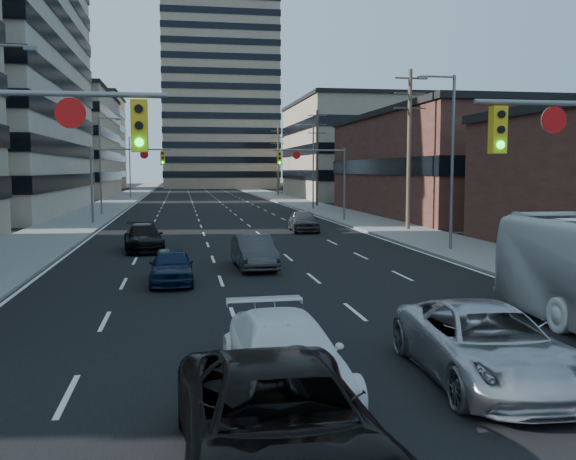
# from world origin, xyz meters

# --- Properties ---
(road_surface) EXTENTS (18.00, 300.00, 0.02)m
(road_surface) POSITION_xyz_m (0.00, 130.00, 0.01)
(road_surface) COLOR black
(road_surface) RESTS_ON ground
(sidewalk_left) EXTENTS (5.00, 300.00, 0.15)m
(sidewalk_left) POSITION_xyz_m (-11.50, 130.00, 0.07)
(sidewalk_left) COLOR slate
(sidewalk_left) RESTS_ON ground
(sidewalk_right) EXTENTS (5.00, 300.00, 0.15)m
(sidewalk_right) POSITION_xyz_m (11.50, 130.00, 0.07)
(sidewalk_right) COLOR slate
(sidewalk_right) RESTS_ON ground
(office_left_far) EXTENTS (20.00, 30.00, 16.00)m
(office_left_far) POSITION_xyz_m (-24.00, 100.00, 8.00)
(office_left_far) COLOR gray
(office_left_far) RESTS_ON ground
(storefront_right_mid) EXTENTS (20.00, 30.00, 9.00)m
(storefront_right_mid) POSITION_xyz_m (24.00, 50.00, 4.50)
(storefront_right_mid) COLOR #472119
(storefront_right_mid) RESTS_ON ground
(office_right_far) EXTENTS (22.00, 28.00, 14.00)m
(office_right_far) POSITION_xyz_m (25.00, 88.00, 7.00)
(office_right_far) COLOR gray
(office_right_far) RESTS_ON ground
(apartment_tower) EXTENTS (26.00, 26.00, 58.00)m
(apartment_tower) POSITION_xyz_m (6.00, 150.00, 29.00)
(apartment_tower) COLOR gray
(apartment_tower) RESTS_ON ground
(bg_block_left) EXTENTS (24.00, 24.00, 20.00)m
(bg_block_left) POSITION_xyz_m (-28.00, 140.00, 10.00)
(bg_block_left) COLOR #ADA089
(bg_block_left) RESTS_ON ground
(bg_block_right) EXTENTS (22.00, 22.00, 12.00)m
(bg_block_right) POSITION_xyz_m (32.00, 130.00, 6.00)
(bg_block_right) COLOR gray
(bg_block_right) RESTS_ON ground
(signal_far_left) EXTENTS (6.09, 0.33, 6.00)m
(signal_far_left) POSITION_xyz_m (-7.68, 45.00, 4.30)
(signal_far_left) COLOR slate
(signal_far_left) RESTS_ON ground
(signal_far_right) EXTENTS (6.09, 0.33, 6.00)m
(signal_far_right) POSITION_xyz_m (7.68, 45.00, 4.30)
(signal_far_right) COLOR slate
(signal_far_right) RESTS_ON ground
(utility_pole_block) EXTENTS (2.20, 0.28, 11.00)m
(utility_pole_block) POSITION_xyz_m (12.20, 36.00, 5.78)
(utility_pole_block) COLOR #4C3D2D
(utility_pole_block) RESTS_ON ground
(utility_pole_midblock) EXTENTS (2.20, 0.28, 11.00)m
(utility_pole_midblock) POSITION_xyz_m (12.20, 66.00, 5.78)
(utility_pole_midblock) COLOR #4C3D2D
(utility_pole_midblock) RESTS_ON ground
(utility_pole_distant) EXTENTS (2.20, 0.28, 11.00)m
(utility_pole_distant) POSITION_xyz_m (12.20, 96.00, 5.78)
(utility_pole_distant) COLOR #4C3D2D
(utility_pole_distant) RESTS_ON ground
(streetlight_left_mid) EXTENTS (2.03, 0.22, 9.00)m
(streetlight_left_mid) POSITION_xyz_m (-10.34, 55.00, 5.05)
(streetlight_left_mid) COLOR slate
(streetlight_left_mid) RESTS_ON ground
(streetlight_left_far) EXTENTS (2.03, 0.22, 9.00)m
(streetlight_left_far) POSITION_xyz_m (-10.34, 90.00, 5.05)
(streetlight_left_far) COLOR slate
(streetlight_left_far) RESTS_ON ground
(streetlight_right_near) EXTENTS (2.03, 0.22, 9.00)m
(streetlight_right_near) POSITION_xyz_m (10.34, 25.00, 5.05)
(streetlight_right_near) COLOR slate
(streetlight_right_near) RESTS_ON ground
(streetlight_right_far) EXTENTS (2.03, 0.22, 9.00)m
(streetlight_right_far) POSITION_xyz_m (10.34, 60.00, 5.05)
(streetlight_right_far) COLOR slate
(streetlight_right_far) RESTS_ON ground
(black_pickup) EXTENTS (2.72, 5.77, 1.59)m
(black_pickup) POSITION_xyz_m (-2.00, 2.12, 0.80)
(black_pickup) COLOR black
(black_pickup) RESTS_ON ground
(white_van) EXTENTS (2.22, 5.03, 1.43)m
(white_van) POSITION_xyz_m (-1.35, 5.56, 0.72)
(white_van) COLOR white
(white_van) RESTS_ON ground
(silver_suv) EXTENTS (2.82, 5.60, 1.52)m
(silver_suv) POSITION_xyz_m (2.70, 5.52, 0.76)
(silver_suv) COLOR #B8B7BC
(silver_suv) RESTS_ON ground
(sedan_blue) EXTENTS (1.60, 3.92, 1.33)m
(sedan_blue) POSITION_xyz_m (-3.63, 17.82, 0.67)
(sedan_blue) COLOR #0D1B35
(sedan_blue) RESTS_ON ground
(sedan_grey_center) EXTENTS (1.72, 4.40, 1.43)m
(sedan_grey_center) POSITION_xyz_m (-0.20, 20.97, 0.71)
(sedan_grey_center) COLOR #343436
(sedan_grey_center) RESTS_ON ground
(sedan_black_far) EXTENTS (2.41, 4.98, 1.40)m
(sedan_black_far) POSITION_xyz_m (-5.20, 27.86, 0.70)
(sedan_black_far) COLOR black
(sedan_black_far) RESTS_ON ground
(sedan_grey_right) EXTENTS (1.93, 4.43, 1.49)m
(sedan_grey_right) POSITION_xyz_m (4.99, 36.69, 0.74)
(sedan_grey_right) COLOR #37373A
(sedan_grey_right) RESTS_ON ground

